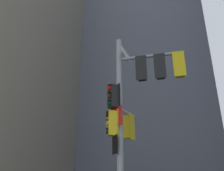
% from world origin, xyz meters
% --- Properties ---
extents(building_mid_block, '(14.24, 14.24, 44.12)m').
position_xyz_m(building_mid_block, '(0.06, 20.02, 22.06)').
color(building_mid_block, slate).
rests_on(building_mid_block, ground).
extents(signal_pole_assembly, '(3.44, 2.24, 8.43)m').
position_xyz_m(signal_pole_assembly, '(0.52, 0.02, 5.15)').
color(signal_pole_assembly, '#9EA0A3').
rests_on(signal_pole_assembly, ground).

